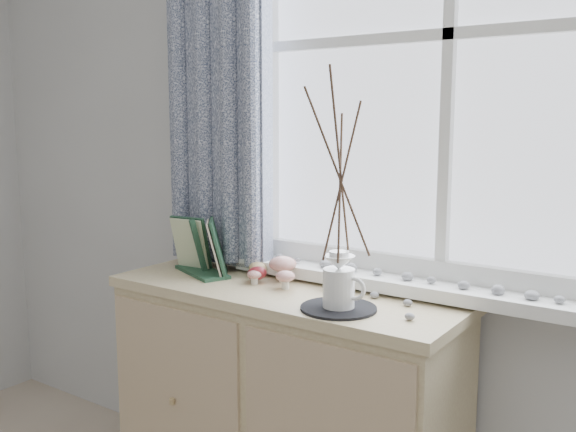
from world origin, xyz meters
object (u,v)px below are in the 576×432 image
(toadstool_cluster, at_px, (280,269))
(twig_pitcher, at_px, (340,172))
(sideboard, at_px, (283,410))
(botanical_book, at_px, (196,246))

(toadstool_cluster, distance_m, twig_pitcher, 0.49)
(toadstool_cluster, bearing_deg, sideboard, -44.88)
(botanical_book, bearing_deg, sideboard, 28.02)
(toadstool_cluster, xyz_separation_m, twig_pitcher, (0.31, -0.14, 0.35))
(botanical_book, bearing_deg, toadstool_cluster, 36.56)
(botanical_book, height_order, twig_pitcher, twig_pitcher)
(sideboard, xyz_separation_m, botanical_book, (-0.35, -0.03, 0.53))
(sideboard, distance_m, toadstool_cluster, 0.48)
(sideboard, height_order, toadstool_cluster, toadstool_cluster)
(botanical_book, relative_size, toadstool_cluster, 1.68)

